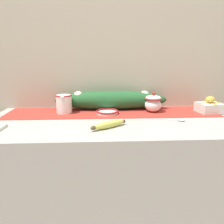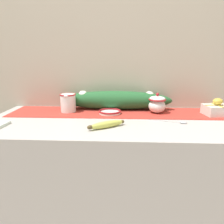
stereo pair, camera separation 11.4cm
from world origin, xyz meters
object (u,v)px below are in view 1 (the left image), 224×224
object	(u,v)px
sugar_bowl	(153,103)
banana	(109,125)
small_dish	(107,112)
spoon	(178,120)
gift_box	(210,107)
cream_pitcher	(64,103)

from	to	relation	value
sugar_bowl	banana	distance (m)	0.41
small_dish	spoon	size ratio (longest dim) A/B	0.70
small_dish	gift_box	world-z (taller)	gift_box
cream_pitcher	spoon	xyz separation A→B (m)	(0.63, -0.20, -0.06)
small_dish	sugar_bowl	bearing A→B (deg)	6.87
cream_pitcher	banana	bearing A→B (deg)	-49.18
gift_box	small_dish	bearing A→B (deg)	-179.82
spoon	small_dish	bearing A→B (deg)	173.79
small_dish	banana	bearing A→B (deg)	-90.02
small_dish	gift_box	size ratio (longest dim) A/B	0.87
banana	small_dish	bearing A→B (deg)	89.98
cream_pitcher	banana	world-z (taller)	cream_pitcher
small_dish	spoon	world-z (taller)	small_dish
cream_pitcher	sugar_bowl	size ratio (longest dim) A/B	0.95
sugar_bowl	spoon	bearing A→B (deg)	-65.69
small_dish	spoon	xyz separation A→B (m)	(0.37, -0.16, -0.01)
cream_pitcher	banana	xyz separation A→B (m)	(0.26, -0.30, -0.05)
spoon	gift_box	distance (m)	0.30
small_dish	cream_pitcher	bearing A→B (deg)	172.15
small_dish	gift_box	xyz separation A→B (m)	(0.62, 0.00, 0.02)
cream_pitcher	gift_box	world-z (taller)	cream_pitcher
sugar_bowl	gift_box	world-z (taller)	sugar_bowl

